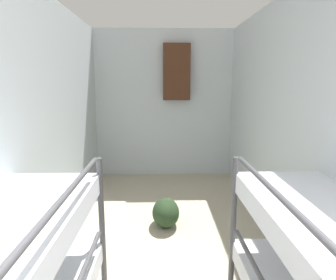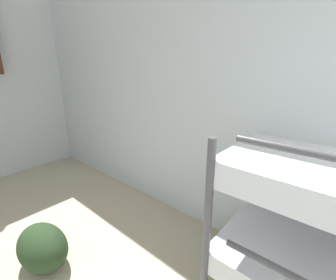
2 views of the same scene
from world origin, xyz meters
name	(u,v)px [view 1 (image 1 of 2)]	position (x,y,z in m)	size (l,w,h in m)	color
wall_left	(20,130)	(-1.18, 2.69, 1.23)	(0.06, 5.49, 2.46)	silver
wall_right	(311,129)	(1.18, 2.69, 1.23)	(0.06, 5.49, 2.46)	silver
wall_back	(164,104)	(0.00, 5.40, 1.23)	(2.42, 0.06, 2.46)	silver
duffel_bag	(166,212)	(0.00, 3.46, 0.15)	(0.30, 0.45, 0.30)	#23381E
hanging_coat	(177,72)	(0.21, 5.25, 1.76)	(0.44, 0.12, 0.90)	#472819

